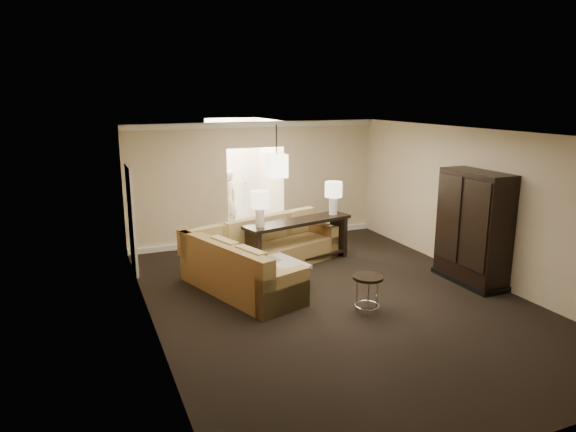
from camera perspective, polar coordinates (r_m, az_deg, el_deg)
name	(u,v)px	position (r m, az deg, el deg)	size (l,w,h in m)	color
ground	(335,299)	(8.88, 5.26, -9.21)	(8.00, 8.00, 0.00)	black
wall_back	(256,182)	(12.04, -3.54, 3.78)	(6.00, 0.04, 2.80)	beige
wall_front	(538,313)	(5.43, 26.00, -9.66)	(6.00, 0.04, 2.80)	beige
wall_left	(150,239)	(7.54, -15.11, -2.48)	(0.04, 8.00, 2.80)	beige
wall_right	(480,205)	(10.18, 20.53, 1.18)	(0.04, 8.00, 2.80)	beige
ceiling	(339,133)	(8.22, 5.67, 9.12)	(6.00, 8.00, 0.02)	white
crown_molding	(256,125)	(11.85, -3.56, 10.10)	(6.00, 0.10, 0.12)	white
baseboard	(258,238)	(12.29, -3.38, -2.43)	(6.00, 0.10, 0.12)	white
side_door	(132,220)	(10.33, -16.99, -0.38)	(0.05, 0.90, 2.10)	silver
foyer	(239,178)	(13.32, -5.45, 4.23)	(1.44, 2.02, 2.80)	beige
sectional_sofa	(260,257)	(9.79, -3.09, -4.57)	(3.42, 3.38, 0.97)	brown
coffee_table	(269,275)	(9.33, -2.09, -6.52)	(1.34, 1.34, 0.46)	beige
console_table	(298,238)	(10.48, 1.15, -2.44)	(2.43, 1.04, 0.92)	black
armoire	(473,230)	(9.91, 19.84, -1.49)	(0.62, 1.44, 2.07)	black
drink_table	(368,286)	(8.30, 8.84, -7.73)	(0.49, 0.49, 0.61)	black
table_lamp_left	(260,203)	(9.78, -3.16, 1.45)	(0.37, 0.37, 0.70)	white
table_lamp_right	(334,193)	(10.84, 5.08, 2.59)	(0.37, 0.37, 0.70)	white
pendant_light	(276,166)	(10.75, -1.29, 5.63)	(0.38, 0.38, 1.09)	black
person	(227,198)	(12.89, -6.79, 2.00)	(0.64, 0.42, 1.76)	beige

